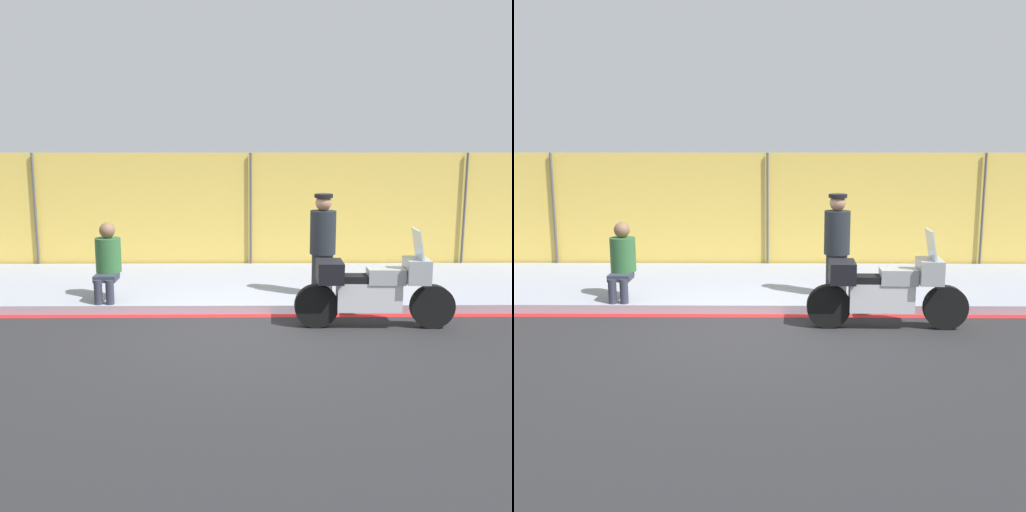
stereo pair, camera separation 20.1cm
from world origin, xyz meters
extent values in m
plane|color=#262628|center=(0.00, 0.00, 0.00)|extent=(120.00, 120.00, 0.00)
cube|color=#8E93A3|center=(0.00, 2.59, 0.07)|extent=(32.77, 3.34, 0.14)
cube|color=red|center=(0.00, 0.83, 0.00)|extent=(32.77, 0.18, 0.01)
cube|color=gold|center=(0.00, 4.35, 1.21)|extent=(31.13, 0.08, 2.42)
cylinder|color=#4C4C51|center=(-4.41, 4.25, 1.21)|extent=(0.05, 0.05, 2.42)
cylinder|color=#4C4C51|center=(0.00, 4.25, 1.21)|extent=(0.05, 0.05, 2.42)
cylinder|color=#4C4C51|center=(4.41, 4.25, 1.21)|extent=(0.05, 0.05, 2.42)
cylinder|color=black|center=(2.58, 0.22, 0.31)|extent=(0.63, 0.16, 0.63)
cylinder|color=black|center=(0.93, 0.26, 0.31)|extent=(0.63, 0.16, 0.63)
cube|color=silver|center=(1.67, 0.24, 0.46)|extent=(0.92, 0.31, 0.42)
cube|color=#999EA3|center=(1.90, 0.23, 0.76)|extent=(0.53, 0.32, 0.22)
cube|color=black|center=(1.57, 0.24, 0.72)|extent=(0.61, 0.30, 0.10)
cube|color=#999EA3|center=(2.33, 0.22, 0.84)|extent=(0.33, 0.48, 0.34)
cube|color=silver|center=(2.33, 0.22, 1.22)|extent=(0.12, 0.42, 0.42)
cube|color=black|center=(1.11, 0.26, 0.82)|extent=(0.37, 0.51, 0.30)
cylinder|color=#1E2328|center=(1.16, 1.54, 0.49)|extent=(0.34, 0.34, 0.70)
cylinder|color=#1E2328|center=(1.16, 1.54, 1.19)|extent=(0.42, 0.42, 0.70)
sphere|color=#A37556|center=(1.16, 1.54, 1.67)|extent=(0.26, 0.26, 0.26)
cylinder|color=black|center=(1.16, 1.54, 1.78)|extent=(0.30, 0.30, 0.06)
cylinder|color=#2D3342|center=(-2.37, 1.03, 0.33)|extent=(0.13, 0.13, 0.39)
cylinder|color=#2D3342|center=(-2.19, 1.03, 0.33)|extent=(0.13, 0.13, 0.39)
cube|color=#2D3342|center=(-2.28, 1.22, 0.52)|extent=(0.34, 0.39, 0.10)
cylinder|color=#2D6033|center=(-2.28, 1.42, 0.85)|extent=(0.40, 0.40, 0.55)
sphere|color=brown|center=(-2.28, 1.42, 1.24)|extent=(0.25, 0.25, 0.25)
camera|label=1|loc=(-0.02, -7.99, 2.59)|focal=42.00mm
camera|label=2|loc=(0.18, -7.99, 2.59)|focal=42.00mm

